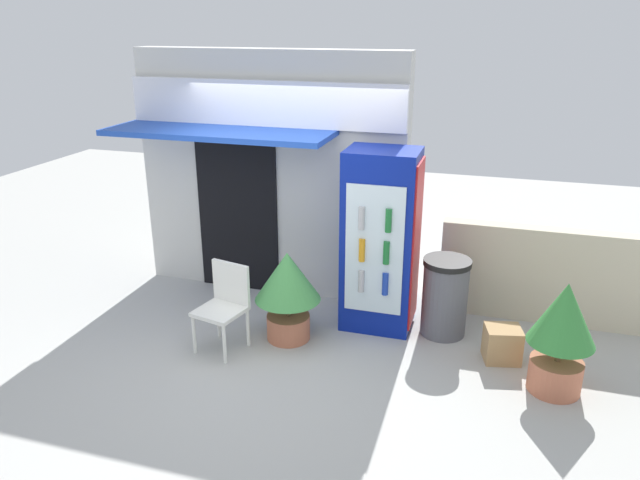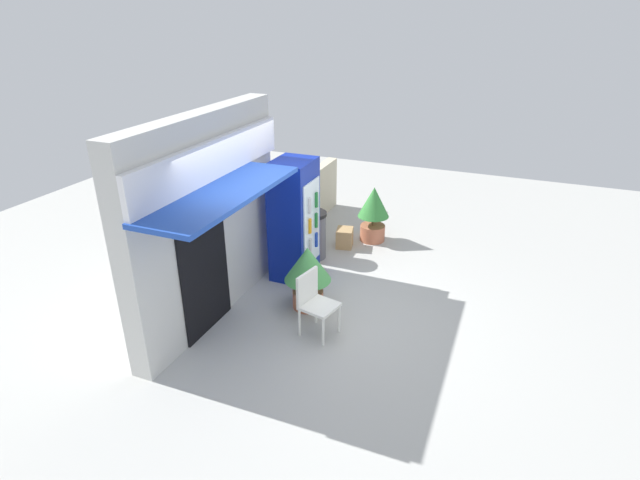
# 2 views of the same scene
# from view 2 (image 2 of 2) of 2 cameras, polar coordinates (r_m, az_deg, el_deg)

# --- Properties ---
(ground) EXTENTS (16.00, 16.00, 0.00)m
(ground) POSITION_cam_2_polar(r_m,az_deg,el_deg) (7.29, -0.17, -8.80)
(ground) COLOR #B2B2AD
(storefront_building) EXTENTS (3.25, 1.12, 2.87)m
(storefront_building) POSITION_cam_2_polar(r_m,az_deg,el_deg) (6.90, -12.62, 2.49)
(storefront_building) COLOR silver
(storefront_building) RESTS_ON ground
(drink_cooler) EXTENTS (0.76, 0.65, 1.95)m
(drink_cooler) POSITION_cam_2_polar(r_m,az_deg,el_deg) (8.00, -2.91, 2.28)
(drink_cooler) COLOR navy
(drink_cooler) RESTS_ON ground
(plastic_chair) EXTENTS (0.52, 0.52, 0.88)m
(plastic_chair) POSITION_cam_2_polar(r_m,az_deg,el_deg) (6.74, -0.68, -6.75)
(plastic_chair) COLOR white
(plastic_chair) RESTS_ON ground
(potted_plant_near_shop) EXTENTS (0.68, 0.68, 0.97)m
(potted_plant_near_shop) POSITION_cam_2_polar(r_m,az_deg,el_deg) (7.24, -1.41, -3.47)
(potted_plant_near_shop) COLOR #BC6B4C
(potted_plant_near_shop) RESTS_ON ground
(potted_plant_curbside) EXTENTS (0.59, 0.59, 1.06)m
(potted_plant_curbside) POSITION_cam_2_polar(r_m,az_deg,el_deg) (9.43, 6.08, 3.41)
(potted_plant_curbside) COLOR #BC6B4C
(potted_plant_curbside) RESTS_ON ground
(trash_bin) EXTENTS (0.50, 0.50, 0.85)m
(trash_bin) POSITION_cam_2_polar(r_m,az_deg,el_deg) (8.80, -0.86, 0.61)
(trash_bin) COLOR #595960
(trash_bin) RESTS_ON ground
(stone_boundary_wall) EXTENTS (2.73, 0.20, 1.08)m
(stone_boundary_wall) POSITION_cam_2_polar(r_m,az_deg,el_deg) (10.05, -1.36, 4.44)
(stone_boundary_wall) COLOR beige
(stone_boundary_wall) RESTS_ON ground
(cardboard_box) EXTENTS (0.40, 0.36, 0.35)m
(cardboard_box) POSITION_cam_2_polar(r_m,az_deg,el_deg) (9.30, 2.80, 0.26)
(cardboard_box) COLOR tan
(cardboard_box) RESTS_ON ground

